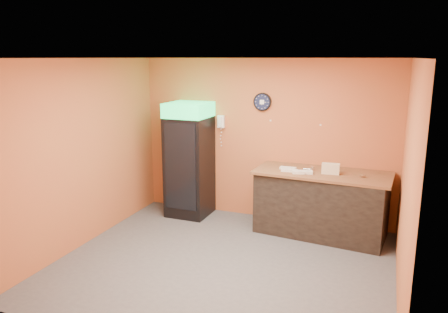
% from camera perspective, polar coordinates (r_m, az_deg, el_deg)
% --- Properties ---
extents(floor, '(4.50, 4.50, 0.00)m').
position_cam_1_polar(floor, '(6.27, -0.02, -13.80)').
color(floor, '#47474C').
rests_on(floor, ground).
extents(back_wall, '(4.50, 0.02, 2.80)m').
position_cam_1_polar(back_wall, '(7.64, 5.32, 2.14)').
color(back_wall, '#B55833').
rests_on(back_wall, floor).
extents(left_wall, '(0.02, 4.00, 2.80)m').
position_cam_1_polar(left_wall, '(6.88, -17.81, 0.39)').
color(left_wall, '#B55833').
rests_on(left_wall, floor).
extents(right_wall, '(0.02, 4.00, 2.80)m').
position_cam_1_polar(right_wall, '(5.43, 22.81, -3.25)').
color(right_wall, '#B55833').
rests_on(right_wall, floor).
extents(ceiling, '(4.50, 4.00, 0.02)m').
position_cam_1_polar(ceiling, '(5.60, -0.02, 12.73)').
color(ceiling, white).
rests_on(ceiling, back_wall).
extents(beverage_cooler, '(0.73, 0.74, 2.04)m').
position_cam_1_polar(beverage_cooler, '(7.80, -4.67, -0.65)').
color(beverage_cooler, black).
rests_on(beverage_cooler, floor).
extents(prep_counter, '(2.08, 1.09, 1.00)m').
position_cam_1_polar(prep_counter, '(7.23, 12.54, -6.11)').
color(prep_counter, black).
rests_on(prep_counter, floor).
extents(wall_clock, '(0.31, 0.06, 0.31)m').
position_cam_1_polar(wall_clock, '(7.53, 5.03, 7.12)').
color(wall_clock, black).
rests_on(wall_clock, back_wall).
extents(wall_phone, '(0.12, 0.11, 0.22)m').
position_cam_1_polar(wall_phone, '(7.78, -0.39, 4.58)').
color(wall_phone, white).
rests_on(wall_phone, back_wall).
extents(butcher_paper, '(2.16, 1.09, 0.04)m').
position_cam_1_polar(butcher_paper, '(7.08, 12.75, -2.13)').
color(butcher_paper, brown).
rests_on(butcher_paper, prep_counter).
extents(sub_roll_stack, '(0.27, 0.10, 0.17)m').
position_cam_1_polar(sub_roll_stack, '(6.95, 13.76, -1.56)').
color(sub_roll_stack, beige).
rests_on(sub_roll_stack, butcher_paper).
extents(wrapped_sandwich_left, '(0.27, 0.14, 0.04)m').
position_cam_1_polar(wrapped_sandwich_left, '(7.00, 8.53, -1.80)').
color(wrapped_sandwich_left, silver).
rests_on(wrapped_sandwich_left, butcher_paper).
extents(wrapped_sandwich_mid, '(0.33, 0.20, 0.04)m').
position_cam_1_polar(wrapped_sandwich_mid, '(6.91, 10.21, -2.02)').
color(wrapped_sandwich_mid, silver).
rests_on(wrapped_sandwich_mid, butcher_paper).
extents(wrapped_sandwich_right, '(0.26, 0.11, 0.04)m').
position_cam_1_polar(wrapped_sandwich_right, '(7.13, 8.35, -1.52)').
color(wrapped_sandwich_right, silver).
rests_on(wrapped_sandwich_right, butcher_paper).
extents(kitchen_tool, '(0.06, 0.06, 0.06)m').
position_cam_1_polar(kitchen_tool, '(7.14, 11.47, -1.53)').
color(kitchen_tool, silver).
rests_on(kitchen_tool, butcher_paper).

